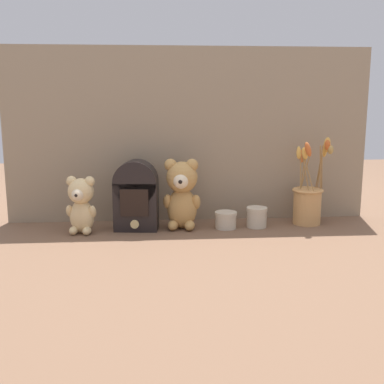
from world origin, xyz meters
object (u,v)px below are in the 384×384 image
teddy_bear_medium (81,204)px  vintage_radio (136,195)px  decorative_tin_tall (257,217)px  decorative_tin_short (226,220)px  flower_vase (308,199)px  teddy_bear_large (182,192)px

teddy_bear_medium → vintage_radio: (0.20, 0.04, 0.02)m
teddy_bear_medium → decorative_tin_tall: bearing=2.6°
teddy_bear_medium → decorative_tin_short: (0.54, 0.02, -0.08)m
vintage_radio → decorative_tin_tall: bearing=-0.7°
teddy_bear_medium → vintage_radio: size_ratio=0.81×
vintage_radio → flower_vase: bearing=2.3°
teddy_bear_large → decorative_tin_short: 0.20m
flower_vase → vintage_radio: 0.67m
flower_vase → decorative_tin_short: size_ratio=4.09×
teddy_bear_large → decorative_tin_tall: bearing=-1.2°
decorative_tin_tall → vintage_radio: bearing=179.3°
flower_vase → decorative_tin_tall: flower_vase is taller
flower_vase → decorative_tin_short: (-0.33, -0.04, -0.07)m
teddy_bear_large → decorative_tin_tall: teddy_bear_large is taller
vintage_radio → decorative_tin_short: vintage_radio is taller
decorative_tin_tall → decorative_tin_short: 0.12m
flower_vase → vintage_radio: (-0.67, -0.03, 0.03)m
teddy_bear_medium → flower_vase: 0.88m
teddy_bear_medium → decorative_tin_tall: teddy_bear_medium is taller
decorative_tin_short → teddy_bear_medium: bearing=-177.6°
flower_vase → decorative_tin_tall: (-0.21, -0.03, -0.06)m
decorative_tin_short → teddy_bear_large: bearing=175.5°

